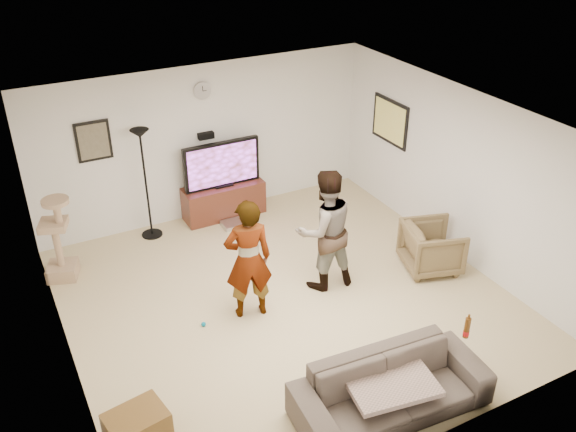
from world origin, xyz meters
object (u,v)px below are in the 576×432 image
floor_lamp (146,185)px  cat_tree (56,239)px  person_right (325,230)px  person_left (248,260)px  sofa (391,388)px  tv_stand (224,200)px  tv (222,164)px  side_table (138,429)px  armchair (432,247)px  beer_bottle (467,328)px

floor_lamp → cat_tree: 1.56m
floor_lamp → person_right: size_ratio=1.02×
person_left → sofa: size_ratio=0.79×
sofa → cat_tree: bearing=126.4°
tv_stand → tv: tv is taller
cat_tree → person_left: 2.80m
side_table → cat_tree: bearing=92.2°
cat_tree → side_table: (0.13, -3.34, -0.43)m
side_table → person_left: bearing=36.5°
person_left → cat_tree: bearing=-32.8°
person_left → person_right: (1.17, 0.12, 0.04)m
armchair → side_table: 4.70m
person_left → side_table: size_ratio=2.85×
cat_tree → beer_bottle: (3.55, -4.15, 0.11)m
person_right → tv: bearing=-75.6°
tv_stand → person_right: person_right is taller
sofa → person_left: bearing=110.0°
tv_stand → armchair: armchair is taller
sofa → side_table: 2.60m
person_right → beer_bottle: person_right is taller
cat_tree → person_left: bearing=-44.8°
person_right → side_table: size_ratio=2.98×
side_table → beer_bottle: bearing=-13.3°
tv → sofa: size_ratio=0.61×
cat_tree → armchair: 5.21m
tv → cat_tree: tv is taller
tv_stand → armchair: bearing=-54.6°
tv → beer_bottle: bearing=-79.7°
person_right → sofa: 2.43m
tv → person_right: (0.46, -2.43, -0.07)m
cat_tree → side_table: 3.37m
person_left → beer_bottle: person_left is taller
person_right → sofa: person_right is taller
floor_lamp → person_left: bearing=-77.7°
beer_bottle → person_right: bearing=99.9°
beer_bottle → cat_tree: bearing=130.6°
person_right → beer_bottle: (0.40, -2.30, -0.13)m
sofa → person_right: bearing=80.8°
tv → person_right: bearing=-79.4°
person_right → armchair: size_ratio=2.23×
floor_lamp → armchair: 4.31m
beer_bottle → sofa: bearing=180.0°
floor_lamp → armchair: size_ratio=2.28×
sofa → beer_bottle: size_ratio=8.30×
floor_lamp → side_table: (-1.31, -3.87, -0.68)m
cat_tree → side_table: bearing=-87.8°
person_right → beer_bottle: 2.34m
cat_tree → person_left: size_ratio=0.76×
cat_tree → armchair: cat_tree is taller
armchair → person_right: bearing=92.8°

